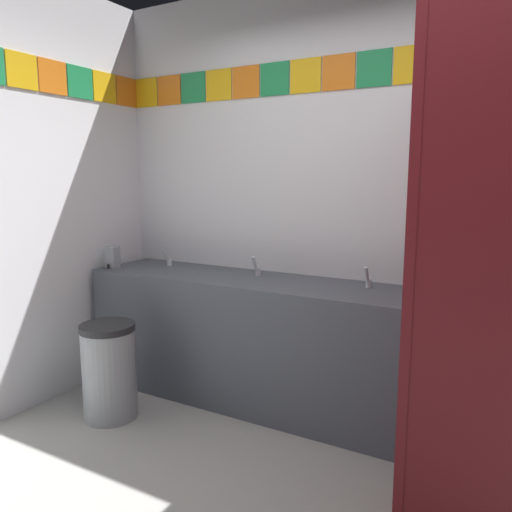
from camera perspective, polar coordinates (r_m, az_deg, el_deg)
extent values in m
cube|color=silver|center=(3.19, 14.99, 6.51)|extent=(3.98, 0.08, 2.74)
cube|color=yellow|center=(4.10, -12.42, 17.77)|extent=(0.21, 0.01, 0.21)
cube|color=orange|center=(3.96, -9.91, 18.16)|extent=(0.21, 0.01, 0.21)
cube|color=#1E8C4C|center=(3.83, -7.20, 18.55)|extent=(0.21, 0.01, 0.21)
cube|color=yellow|center=(3.70, -4.29, 18.92)|extent=(0.21, 0.01, 0.21)
cube|color=orange|center=(3.59, -1.18, 19.26)|extent=(0.21, 0.01, 0.21)
cube|color=#1E8C4C|center=(3.48, 2.15, 19.57)|extent=(0.21, 0.01, 0.21)
cube|color=yellow|center=(3.39, 5.69, 19.83)|extent=(0.21, 0.01, 0.21)
cube|color=orange|center=(3.31, 9.42, 20.03)|extent=(0.21, 0.01, 0.21)
cube|color=#1E8C4C|center=(3.24, 13.34, 20.15)|extent=(0.21, 0.01, 0.21)
cube|color=yellow|center=(3.18, 17.42, 20.19)|extent=(0.21, 0.01, 0.21)
cube|color=orange|center=(3.14, 21.62, 20.12)|extent=(0.21, 0.01, 0.21)
cube|color=#1E8C4C|center=(3.11, 25.90, 19.96)|extent=(0.21, 0.01, 0.21)
cube|color=yellow|center=(3.52, -25.21, 18.64)|extent=(0.01, 0.21, 0.21)
cube|color=orange|center=(3.65, -22.23, 18.44)|extent=(0.01, 0.21, 0.21)
cube|color=#1E8C4C|center=(3.79, -19.48, 18.21)|extent=(0.01, 0.21, 0.21)
cube|color=yellow|center=(3.94, -16.94, 17.97)|extent=(0.01, 0.21, 0.21)
cube|color=orange|center=(4.10, -14.59, 17.71)|extent=(0.01, 0.21, 0.21)
cube|color=#4C515B|center=(3.37, -0.69, -9.57)|extent=(2.28, 0.57, 0.84)
cube|color=#4C515B|center=(3.50, 1.54, -2.43)|extent=(2.28, 0.03, 0.08)
cylinder|color=white|center=(3.68, -11.22, -2.27)|extent=(0.34, 0.34, 0.10)
cylinder|color=white|center=(3.24, -0.97, -3.62)|extent=(0.34, 0.34, 0.10)
cylinder|color=white|center=(2.94, 11.93, -5.14)|extent=(0.34, 0.34, 0.10)
cylinder|color=silver|center=(3.77, -9.88, -0.72)|extent=(0.04, 0.04, 0.05)
cylinder|color=silver|center=(3.72, -10.39, 0.22)|extent=(0.02, 0.06, 0.09)
cylinder|color=silver|center=(3.35, 0.24, -1.83)|extent=(0.04, 0.04, 0.05)
cylinder|color=silver|center=(3.29, -0.18, -0.77)|extent=(0.02, 0.06, 0.09)
cylinder|color=silver|center=(3.06, 12.77, -3.11)|extent=(0.04, 0.04, 0.05)
cylinder|color=silver|center=(3.00, 12.54, -1.98)|extent=(0.02, 0.06, 0.09)
cube|color=gray|center=(3.76, -16.11, -0.12)|extent=(0.09, 0.07, 0.16)
cylinder|color=black|center=(3.74, -16.56, -1.13)|extent=(0.02, 0.02, 0.03)
cube|color=maroon|center=(2.41, 20.59, -1.73)|extent=(0.04, 1.40, 2.14)
cylinder|color=silver|center=(1.73, 17.87, -2.07)|extent=(0.02, 0.02, 0.10)
cylinder|color=#999EA3|center=(3.31, -16.41, -12.81)|extent=(0.33, 0.33, 0.56)
cylinder|color=#262628|center=(3.22, -16.65, -7.82)|extent=(0.34, 0.34, 0.04)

